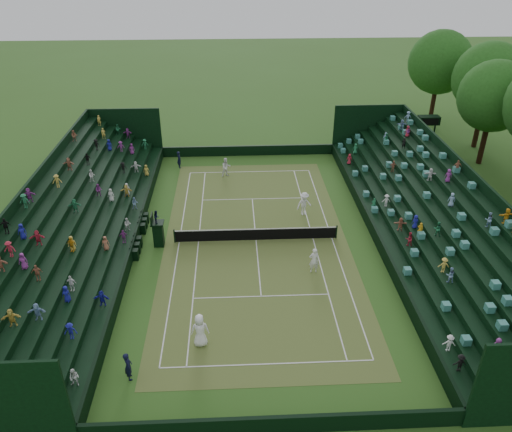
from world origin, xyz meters
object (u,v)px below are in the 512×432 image
at_px(umpire_chair, 158,231).
at_px(player_near_east, 314,260).
at_px(player_far_west, 226,167).
at_px(player_far_east, 304,204).
at_px(player_near_west, 200,330).
at_px(tennis_net, 256,234).

height_order(umpire_chair, player_near_east, umpire_chair).
xyz_separation_m(player_far_west, player_far_east, (6.07, -7.46, 0.07)).
bearing_deg(player_near_west, player_near_east, -142.89).
relative_size(player_far_west, player_far_east, 0.92).
bearing_deg(umpire_chair, player_far_east, 19.95).
bearing_deg(player_near_west, umpire_chair, -76.00).
relative_size(tennis_net, player_far_west, 6.68).
xyz_separation_m(player_near_east, player_far_west, (-5.68, 15.10, -0.02)).
bearing_deg(tennis_net, umpire_chair, -177.53).
distance_m(umpire_chair, player_far_east, 11.47).
height_order(player_near_east, player_far_west, player_near_east).
height_order(tennis_net, player_near_east, player_near_east).
distance_m(player_near_west, player_near_east, 9.38).
bearing_deg(umpire_chair, tennis_net, 2.47).
bearing_deg(tennis_net, player_far_west, 101.00).
distance_m(player_near_east, player_far_west, 16.13).
bearing_deg(player_far_west, player_far_east, -71.66).
relative_size(umpire_chair, player_near_east, 1.54).
xyz_separation_m(tennis_net, umpire_chair, (-6.85, -0.30, 0.66)).
bearing_deg(player_near_east, umpire_chair, -23.60).
bearing_deg(player_far_west, player_near_east, -90.19).
bearing_deg(umpire_chair, player_near_east, -19.74).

